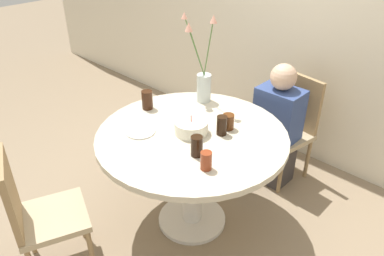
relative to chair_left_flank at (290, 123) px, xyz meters
name	(u,v)px	position (x,y,z in m)	size (l,w,h in m)	color
ground_plane	(192,220)	(-0.16, -1.00, -0.49)	(16.00, 16.00, 0.00)	#89755B
wall_back	(311,12)	(-0.16, 0.40, 0.81)	(8.00, 0.05, 2.60)	beige
dining_table	(192,152)	(-0.16, -1.00, 0.13)	(1.25, 1.25, 0.77)	beige
chair_left_flank	(290,123)	(0.00, 0.00, 0.00)	(0.46, 0.46, 0.88)	tan
chair_right_flank	(36,211)	(-0.54, -1.94, 0.00)	(0.52, 0.52, 0.88)	tan
birthday_cake	(191,128)	(-0.17, -1.00, 0.32)	(0.22, 0.22, 0.13)	white
flower_vase	(203,78)	(-0.43, -0.60, 0.46)	(0.32, 0.15, 0.67)	silver
side_plate	(140,132)	(-0.42, -1.22, 0.28)	(0.19, 0.19, 0.01)	silver
drink_glass_0	(222,125)	(-0.02, -0.87, 0.34)	(0.07, 0.07, 0.13)	black
drink_glass_1	(197,146)	(0.03, -1.16, 0.34)	(0.07, 0.07, 0.13)	black
drink_glass_2	(228,122)	(-0.03, -0.79, 0.33)	(0.08, 0.08, 0.10)	#51280F
drink_glass_3	(206,161)	(0.15, -1.22, 0.33)	(0.07, 0.07, 0.11)	maroon
drink_glass_4	(147,100)	(-0.64, -0.97, 0.35)	(0.08, 0.08, 0.14)	#33190C
person_woman	(276,129)	(-0.03, -0.16, 0.00)	(0.34, 0.24, 1.04)	#383333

